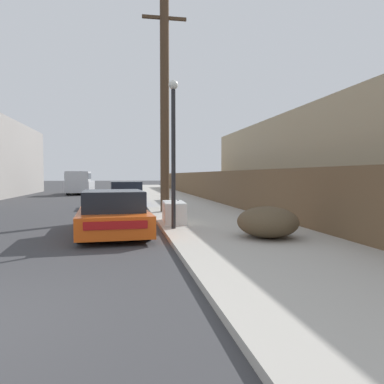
{
  "coord_description": "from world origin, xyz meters",
  "views": [
    {
      "loc": [
        2.15,
        -4.08,
        1.62
      ],
      "look_at": [
        4.77,
        10.4,
        0.96
      ],
      "focal_mm": 35.0,
      "sensor_mm": 36.0,
      "label": 1
    }
  ],
  "objects_px": {
    "parked_sports_car_red": "(113,214)",
    "pickup_truck": "(80,183)",
    "discarded_fridge": "(174,212)",
    "car_parked_mid": "(126,195)",
    "utility_pole": "(165,103)",
    "street_lamp": "(173,142)",
    "brush_pile": "(268,222)"
  },
  "relations": [
    {
      "from": "parked_sports_car_red",
      "to": "pickup_truck",
      "type": "xyz_separation_m",
      "value": [
        -3.39,
        22.35,
        0.4
      ]
    },
    {
      "from": "discarded_fridge",
      "to": "car_parked_mid",
      "type": "distance_m",
      "value": 8.07
    },
    {
      "from": "discarded_fridge",
      "to": "car_parked_mid",
      "type": "bearing_deg",
      "value": 103.3
    },
    {
      "from": "parked_sports_car_red",
      "to": "pickup_truck",
      "type": "bearing_deg",
      "value": 95.02
    },
    {
      "from": "discarded_fridge",
      "to": "parked_sports_car_red",
      "type": "relative_size",
      "value": 0.38
    },
    {
      "from": "utility_pole",
      "to": "pickup_truck",
      "type": "bearing_deg",
      "value": 107.08
    },
    {
      "from": "street_lamp",
      "to": "brush_pile",
      "type": "bearing_deg",
      "value": -42.9
    },
    {
      "from": "parked_sports_car_red",
      "to": "brush_pile",
      "type": "bearing_deg",
      "value": -31.94
    },
    {
      "from": "street_lamp",
      "to": "brush_pile",
      "type": "height_order",
      "value": "street_lamp"
    },
    {
      "from": "pickup_truck",
      "to": "street_lamp",
      "type": "distance_m",
      "value": 23.08
    },
    {
      "from": "discarded_fridge",
      "to": "parked_sports_car_red",
      "type": "distance_m",
      "value": 2.24
    },
    {
      "from": "discarded_fridge",
      "to": "utility_pole",
      "type": "distance_m",
      "value": 5.51
    },
    {
      "from": "discarded_fridge",
      "to": "street_lamp",
      "type": "height_order",
      "value": "street_lamp"
    },
    {
      "from": "car_parked_mid",
      "to": "utility_pole",
      "type": "height_order",
      "value": "utility_pole"
    },
    {
      "from": "parked_sports_car_red",
      "to": "utility_pole",
      "type": "relative_size",
      "value": 0.51
    },
    {
      "from": "utility_pole",
      "to": "discarded_fridge",
      "type": "bearing_deg",
      "value": -91.68
    },
    {
      "from": "pickup_truck",
      "to": "street_lamp",
      "type": "height_order",
      "value": "street_lamp"
    },
    {
      "from": "discarded_fridge",
      "to": "parked_sports_car_red",
      "type": "xyz_separation_m",
      "value": [
        -1.87,
        -1.24,
        0.11
      ]
    },
    {
      "from": "car_parked_mid",
      "to": "brush_pile",
      "type": "relative_size",
      "value": 2.65
    },
    {
      "from": "car_parked_mid",
      "to": "pickup_truck",
      "type": "relative_size",
      "value": 0.8
    },
    {
      "from": "discarded_fridge",
      "to": "brush_pile",
      "type": "bearing_deg",
      "value": -57.52
    },
    {
      "from": "discarded_fridge",
      "to": "brush_pile",
      "type": "distance_m",
      "value": 3.73
    },
    {
      "from": "car_parked_mid",
      "to": "pickup_truck",
      "type": "height_order",
      "value": "pickup_truck"
    },
    {
      "from": "pickup_truck",
      "to": "brush_pile",
      "type": "bearing_deg",
      "value": 106.94
    },
    {
      "from": "parked_sports_car_red",
      "to": "car_parked_mid",
      "type": "distance_m",
      "value": 9.17
    },
    {
      "from": "discarded_fridge",
      "to": "car_parked_mid",
      "type": "height_order",
      "value": "car_parked_mid"
    },
    {
      "from": "pickup_truck",
      "to": "brush_pile",
      "type": "height_order",
      "value": "pickup_truck"
    },
    {
      "from": "pickup_truck",
      "to": "utility_pole",
      "type": "bearing_deg",
      "value": 107.75
    },
    {
      "from": "pickup_truck",
      "to": "utility_pole",
      "type": "distance_m",
      "value": 18.62
    },
    {
      "from": "utility_pole",
      "to": "street_lamp",
      "type": "xyz_separation_m",
      "value": [
        -0.29,
        -5.01,
        -2.02
      ]
    },
    {
      "from": "discarded_fridge",
      "to": "utility_pole",
      "type": "relative_size",
      "value": 0.19
    },
    {
      "from": "discarded_fridge",
      "to": "pickup_truck",
      "type": "xyz_separation_m",
      "value": [
        -5.26,
        21.12,
        0.51
      ]
    }
  ]
}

